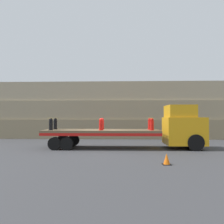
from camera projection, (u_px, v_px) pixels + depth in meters
ground_plane at (102, 148)px, 16.13m from camera, size 120.00×120.00×0.00m
rock_cliff at (108, 110)px, 24.22m from camera, size 60.00×3.30×6.06m
truck_cab at (184, 127)px, 15.94m from camera, size 2.70×2.57×3.16m
flatbed_trailer at (94, 133)px, 16.18m from camera, size 8.47×2.57×1.35m
fire_hydrant_black_near_0 at (51, 124)px, 15.76m from camera, size 0.34×0.48×0.87m
fire_hydrant_black_far_0 at (55, 124)px, 16.85m from camera, size 0.34×0.48×0.87m
fire_hydrant_red_near_1 at (101, 124)px, 15.63m from camera, size 0.34×0.48×0.87m
fire_hydrant_red_far_1 at (102, 124)px, 16.71m from camera, size 0.34×0.48×0.87m
fire_hydrant_red_near_2 at (152, 124)px, 15.50m from camera, size 0.34×0.48×0.87m
fire_hydrant_red_far_2 at (150, 124)px, 16.58m from camera, size 0.34×0.48×0.87m
cargo_strap_rear at (53, 118)px, 16.31m from camera, size 0.05×2.67×0.01m
cargo_strap_middle at (151, 118)px, 16.05m from camera, size 0.05×2.67×0.01m
traffic_cone at (167, 159)px, 10.53m from camera, size 0.42×0.42×0.54m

